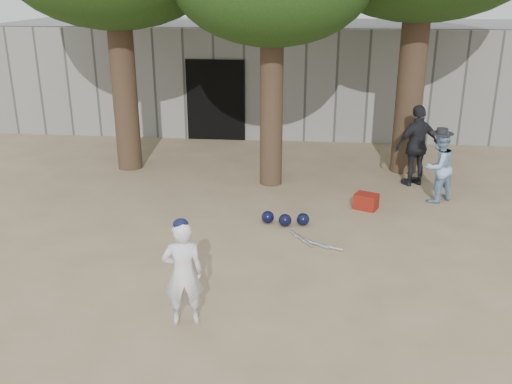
# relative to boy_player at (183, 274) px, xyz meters

# --- Properties ---
(ground) EXTENTS (70.00, 70.00, 0.00)m
(ground) POSITION_rel_boy_player_xyz_m (0.07, 1.36, -0.70)
(ground) COLOR #937C5E
(ground) RESTS_ON ground
(boy_player) EXTENTS (0.57, 0.45, 1.40)m
(boy_player) POSITION_rel_boy_player_xyz_m (0.00, 0.00, 0.00)
(boy_player) COLOR white
(boy_player) RESTS_ON ground
(spectator_blue) EXTENTS (0.87, 0.84, 1.42)m
(spectator_blue) POSITION_rel_boy_player_xyz_m (4.03, 4.81, 0.01)
(spectator_blue) COLOR #88ADD2
(spectator_blue) RESTS_ON ground
(spectator_dark) EXTENTS (1.10, 0.84, 1.74)m
(spectator_dark) POSITION_rel_boy_player_xyz_m (3.76, 5.78, 0.17)
(spectator_dark) COLOR black
(spectator_dark) RESTS_ON ground
(red_bag) EXTENTS (0.52, 0.47, 0.30)m
(red_bag) POSITION_rel_boy_player_xyz_m (2.62, 4.23, -0.55)
(red_bag) COLOR maroon
(red_bag) RESTS_ON ground
(back_building) EXTENTS (16.00, 5.24, 3.00)m
(back_building) POSITION_rel_boy_player_xyz_m (0.07, 11.69, 0.80)
(back_building) COLOR gray
(back_building) RESTS_ON ground
(helmet_row) EXTENTS (0.87, 0.34, 0.23)m
(helmet_row) POSITION_rel_boy_player_xyz_m (1.11, 3.29, -0.58)
(helmet_row) COLOR black
(helmet_row) RESTS_ON ground
(bat_pile) EXTENTS (0.92, 0.73, 0.06)m
(bat_pile) POSITION_rel_boy_player_xyz_m (1.60, 2.54, -0.67)
(bat_pile) COLOR silver
(bat_pile) RESTS_ON ground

